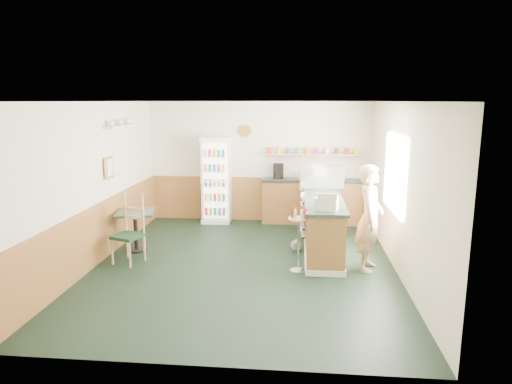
# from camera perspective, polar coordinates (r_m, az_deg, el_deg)

# --- Properties ---
(ground) EXTENTS (6.00, 6.00, 0.00)m
(ground) POSITION_cam_1_polar(r_m,az_deg,el_deg) (7.76, -1.60, -9.10)
(ground) COLOR black
(ground) RESTS_ON ground
(room_envelope) EXTENTS (5.04, 6.02, 2.72)m
(room_envelope) POSITION_cam_1_polar(r_m,az_deg,el_deg) (8.12, -2.62, 2.92)
(room_envelope) COLOR beige
(room_envelope) RESTS_ON ground
(service_counter) EXTENTS (0.68, 3.01, 1.01)m
(service_counter) POSITION_cam_1_polar(r_m,az_deg,el_deg) (8.61, 8.25, -3.94)
(service_counter) COLOR #9A6531
(service_counter) RESTS_ON ground
(back_counter) EXTENTS (2.24, 0.42, 1.69)m
(back_counter) POSITION_cam_1_polar(r_m,az_deg,el_deg) (10.26, 6.91, -0.90)
(back_counter) COLOR #9A6531
(back_counter) RESTS_ON ground
(drinks_fridge) EXTENTS (0.63, 0.53, 1.92)m
(drinks_fridge) POSITION_cam_1_polar(r_m,az_deg,el_deg) (10.28, -4.97, 1.47)
(drinks_fridge) COLOR white
(drinks_fridge) RESTS_ON ground
(display_case) EXTENTS (0.84, 0.44, 0.48)m
(display_case) POSITION_cam_1_polar(r_m,az_deg,el_deg) (8.98, 8.22, 1.84)
(display_case) COLOR silver
(display_case) RESTS_ON service_counter
(cash_register) EXTENTS (0.41, 0.42, 0.20)m
(cash_register) POSITION_cam_1_polar(r_m,az_deg,el_deg) (7.33, 8.81, -1.40)
(cash_register) COLOR beige
(cash_register) RESTS_ON service_counter
(shopkeeper) EXTENTS (0.54, 0.66, 1.73)m
(shopkeeper) POSITION_cam_1_polar(r_m,az_deg,el_deg) (7.55, 14.04, -3.16)
(shopkeeper) COLOR tan
(shopkeeper) RESTS_ON ground
(condiment_stand) EXTENTS (0.33, 0.33, 1.03)m
(condiment_stand) POSITION_cam_1_polar(r_m,az_deg,el_deg) (7.32, 5.33, -4.92)
(condiment_stand) COLOR silver
(condiment_stand) RESTS_ON ground
(newspaper_rack) EXTENTS (0.09, 0.40, 0.80)m
(newspaper_rack) POSITION_cam_1_polar(r_m,az_deg,el_deg) (8.48, 5.89, -2.90)
(newspaper_rack) COLOR black
(newspaper_rack) RESTS_ON ground
(cafe_table) EXTENTS (0.81, 0.81, 0.74)m
(cafe_table) POSITION_cam_1_polar(r_m,az_deg,el_deg) (8.61, -14.84, -3.78)
(cafe_table) COLOR black
(cafe_table) RESTS_ON ground
(cafe_chair) EXTENTS (0.56, 0.56, 1.17)m
(cafe_chair) POSITION_cam_1_polar(r_m,az_deg,el_deg) (8.07, -15.56, -4.16)
(cafe_chair) COLOR black
(cafe_chair) RESTS_ON ground
(dog_doorstop) EXTENTS (0.20, 0.26, 0.24)m
(dog_doorstop) POSITION_cam_1_polar(r_m,az_deg,el_deg) (8.44, 5.05, -6.62)
(dog_doorstop) COLOR gray
(dog_doorstop) RESTS_ON ground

